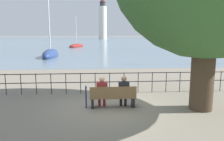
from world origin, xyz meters
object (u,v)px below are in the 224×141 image
(park_bench, at_px, (113,97))
(closed_umbrella, at_px, (86,95))
(sailboat_1, at_px, (51,54))
(sailboat_2, at_px, (77,46))
(harbor_lighthouse, at_px, (103,21))
(seated_person_left, at_px, (102,90))
(seated_person_right, at_px, (124,90))

(park_bench, height_order, closed_umbrella, closed_umbrella)
(park_bench, relative_size, closed_umbrella, 1.94)
(sailboat_1, distance_m, sailboat_2, 24.04)
(sailboat_2, distance_m, harbor_lighthouse, 89.70)
(seated_person_left, relative_size, sailboat_2, 0.17)
(seated_person_right, xyz_separation_m, sailboat_2, (-5.91, 44.93, -0.46))
(closed_umbrella, bearing_deg, sailboat_2, 95.56)
(park_bench, distance_m, seated_person_right, 0.53)
(park_bench, bearing_deg, closed_umbrella, 178.51)
(seated_person_left, relative_size, sailboat_1, 0.11)
(park_bench, xyz_separation_m, closed_umbrella, (-1.09, 0.03, 0.10))
(sailboat_1, bearing_deg, closed_umbrella, -75.54)
(seated_person_right, xyz_separation_m, harbor_lighthouse, (3.01, 133.45, 10.95))
(closed_umbrella, bearing_deg, seated_person_right, 1.76)
(park_bench, bearing_deg, sailboat_1, 107.85)
(sailboat_2, bearing_deg, harbor_lighthouse, 100.99)
(seated_person_left, xyz_separation_m, sailboat_2, (-5.02, 44.93, -0.46))
(sailboat_1, height_order, harbor_lighthouse, harbor_lighthouse)
(closed_umbrella, height_order, harbor_lighthouse, harbor_lighthouse)
(park_bench, bearing_deg, harbor_lighthouse, 88.52)
(closed_umbrella, relative_size, sailboat_2, 0.12)
(park_bench, xyz_separation_m, sailboat_1, (-6.76, 21.00, -0.06))
(seated_person_right, bearing_deg, sailboat_1, 109.00)
(sailboat_1, xyz_separation_m, harbor_lighthouse, (10.22, 112.52, 11.29))
(seated_person_right, relative_size, harbor_lighthouse, 0.05)
(sailboat_2, height_order, harbor_lighthouse, harbor_lighthouse)
(harbor_lighthouse, bearing_deg, sailboat_1, -95.19)
(seated_person_right, bearing_deg, seated_person_left, -179.96)
(park_bench, height_order, harbor_lighthouse, harbor_lighthouse)
(seated_person_left, height_order, harbor_lighthouse, harbor_lighthouse)
(sailboat_2, relative_size, harbor_lighthouse, 0.31)
(sailboat_2, bearing_deg, closed_umbrella, -67.70)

